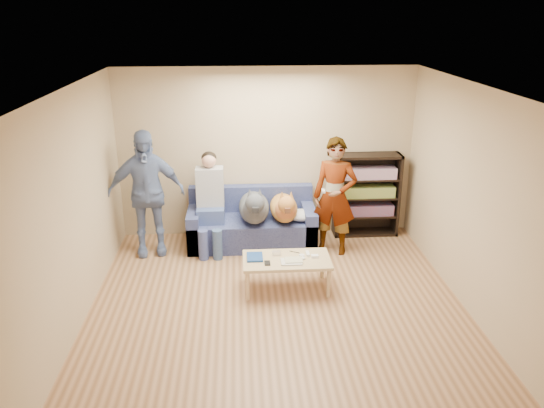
{
  "coord_description": "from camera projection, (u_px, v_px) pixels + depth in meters",
  "views": [
    {
      "loc": [
        -0.43,
        -5.35,
        3.38
      ],
      "look_at": [
        0.0,
        1.2,
        0.95
      ],
      "focal_mm": 35.0,
      "sensor_mm": 36.0,
      "label": 1
    }
  ],
  "objects": [
    {
      "name": "ceiling",
      "position": [
        280.0,
        91.0,
        5.31
      ],
      "size": [
        5.0,
        5.0,
        0.0
      ],
      "primitive_type": "plane",
      "rotation": [
        3.14,
        0.0,
        0.0
      ],
      "color": "white",
      "rests_on": "ground"
    },
    {
      "name": "wall_front",
      "position": [
        310.0,
        352.0,
        3.42
      ],
      "size": [
        4.5,
        0.0,
        4.5
      ],
      "primitive_type": "plane",
      "rotation": [
        -1.57,
        0.0,
        0.0
      ],
      "color": "tan",
      "rests_on": "ground"
    },
    {
      "name": "controller_a",
      "position": [
        308.0,
        254.0,
        6.77
      ],
      "size": [
        0.04,
        0.13,
        0.03
      ],
      "primitive_type": "cube",
      "color": "white",
      "rests_on": "coffee_table"
    },
    {
      "name": "pen_black",
      "position": [
        295.0,
        252.0,
        6.84
      ],
      "size": [
        0.13,
        0.08,
        0.01
      ],
      "primitive_type": "cylinder",
      "rotation": [
        0.0,
        1.57,
        -0.52
      ],
      "color": "black",
      "rests_on": "coffee_table"
    },
    {
      "name": "dog_gray",
      "position": [
        254.0,
        207.0,
        7.73
      ],
      "size": [
        0.45,
        1.27,
        0.65
      ],
      "color": "#464A4F",
      "rests_on": "sofa"
    },
    {
      "name": "bookshelf",
      "position": [
        366.0,
        193.0,
        8.25
      ],
      "size": [
        1.0,
        0.34,
        1.3
      ],
      "color": "black",
      "rests_on": "ground"
    },
    {
      "name": "ground",
      "position": [
        279.0,
        315.0,
        6.21
      ],
      "size": [
        5.0,
        5.0,
        0.0
      ],
      "primitive_type": "plane",
      "color": "brown",
      "rests_on": "ground"
    },
    {
      "name": "blanket",
      "position": [
        301.0,
        215.0,
        7.85
      ],
      "size": [
        0.42,
        0.36,
        0.15
      ],
      "primitive_type": "ellipsoid",
      "color": "silver",
      "rests_on": "sofa"
    },
    {
      "name": "pen_orange",
      "position": [
        286.0,
        264.0,
        6.51
      ],
      "size": [
        0.13,
        0.06,
        0.01
      ],
      "primitive_type": "cylinder",
      "rotation": [
        0.0,
        1.57,
        0.35
      ],
      "color": "#BF741B",
      "rests_on": "coffee_table"
    },
    {
      "name": "person_standing_left",
      "position": [
        146.0,
        193.0,
        7.51
      ],
      "size": [
        1.14,
        0.62,
        1.84
      ],
      "primitive_type": "imported",
      "rotation": [
        0.0,
        0.0,
        0.17
      ],
      "color": "#6878A7",
      "rests_on": "ground"
    },
    {
      "name": "wallet",
      "position": [
        267.0,
        263.0,
        6.54
      ],
      "size": [
        0.07,
        0.12,
        0.02
      ],
      "primitive_type": "cube",
      "color": "black",
      "rests_on": "coffee_table"
    },
    {
      "name": "camera_silver",
      "position": [
        276.0,
        253.0,
        6.76
      ],
      "size": [
        0.11,
        0.06,
        0.05
      ],
      "primitive_type": "cube",
      "color": "silver",
      "rests_on": "coffee_table"
    },
    {
      "name": "person_seated",
      "position": [
        210.0,
        198.0,
        7.73
      ],
      "size": [
        0.4,
        0.73,
        1.47
      ],
      "color": "#414B90",
      "rests_on": "sofa"
    },
    {
      "name": "held_controller",
      "position": [
        323.0,
        191.0,
        7.31
      ],
      "size": [
        0.04,
        0.12,
        0.03
      ],
      "primitive_type": "cube",
      "rotation": [
        0.0,
        0.0,
        -0.01
      ],
      "color": "silver",
      "rests_on": "person_standing_right"
    },
    {
      "name": "coffee_table",
      "position": [
        287.0,
        262.0,
        6.68
      ],
      "size": [
        1.1,
        0.6,
        0.42
      ],
      "color": "tan",
      "rests_on": "ground"
    },
    {
      "name": "headphone_cup_a",
      "position": [
        303.0,
        258.0,
        6.66
      ],
      "size": [
        0.07,
        0.07,
        0.02
      ],
      "primitive_type": "cylinder",
      "color": "silver",
      "rests_on": "coffee_table"
    },
    {
      "name": "wall_back",
      "position": [
        266.0,
        153.0,
        8.1
      ],
      "size": [
        4.5,
        0.0,
        4.5
      ],
      "primitive_type": "plane",
      "rotation": [
        1.57,
        0.0,
        0.0
      ],
      "color": "tan",
      "rests_on": "ground"
    },
    {
      "name": "papers",
      "position": [
        291.0,
        262.0,
        6.57
      ],
      "size": [
        0.26,
        0.2,
        0.02
      ],
      "primitive_type": "cube",
      "color": "beige",
      "rests_on": "coffee_table"
    },
    {
      "name": "wall_left",
      "position": [
        68.0,
        217.0,
        5.62
      ],
      "size": [
        0.0,
        5.0,
        5.0
      ],
      "primitive_type": "plane",
      "rotation": [
        1.57,
        0.0,
        1.57
      ],
      "color": "tan",
      "rests_on": "ground"
    },
    {
      "name": "headphone_cup_b",
      "position": [
        302.0,
        255.0,
        6.73
      ],
      "size": [
        0.07,
        0.07,
        0.02
      ],
      "primitive_type": "cylinder",
      "color": "silver",
      "rests_on": "coffee_table"
    },
    {
      "name": "notebook_blue",
      "position": [
        255.0,
        257.0,
        6.68
      ],
      "size": [
        0.2,
        0.26,
        0.03
      ],
      "primitive_type": "cube",
      "color": "navy",
      "rests_on": "coffee_table"
    },
    {
      "name": "dog_tan",
      "position": [
        284.0,
        208.0,
        7.77
      ],
      "size": [
        0.4,
        1.16,
        0.58
      ],
      "color": "#BA7D38",
      "rests_on": "sofa"
    },
    {
      "name": "sofa",
      "position": [
        252.0,
        225.0,
        8.06
      ],
      "size": [
        1.9,
        0.85,
        0.82
      ],
      "color": "#515B93",
      "rests_on": "ground"
    },
    {
      "name": "person_standing_right",
      "position": [
        335.0,
        197.0,
        7.56
      ],
      "size": [
        0.73,
        0.6,
        1.71
      ],
      "primitive_type": "imported",
      "rotation": [
        0.0,
        0.0,
        -0.36
      ],
      "color": "gray",
      "rests_on": "ground"
    },
    {
      "name": "controller_b",
      "position": [
        315.0,
        256.0,
        6.7
      ],
      "size": [
        0.09,
        0.06,
        0.03
      ],
      "primitive_type": "cube",
      "color": "white",
      "rests_on": "coffee_table"
    },
    {
      "name": "wall_right",
      "position": [
        480.0,
        207.0,
        5.9
      ],
      "size": [
        0.0,
        5.0,
        5.0
      ],
      "primitive_type": "plane",
      "rotation": [
        1.57,
        0.0,
        -1.57
      ],
      "color": "tan",
      "rests_on": "ground"
    },
    {
      "name": "magazine",
      "position": [
        294.0,
        260.0,
        6.59
      ],
      "size": [
        0.22,
        0.17,
        0.01
      ],
      "primitive_type": "cube",
      "color": "#C0BC9A",
      "rests_on": "coffee_table"
    }
  ]
}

